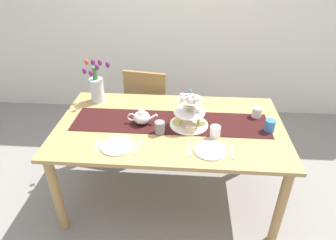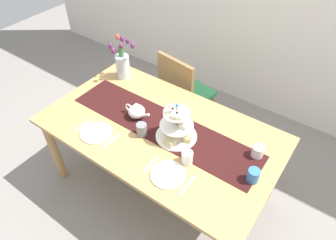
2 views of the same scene
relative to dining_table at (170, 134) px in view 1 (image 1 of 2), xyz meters
name	(u,v)px [view 1 (image 1 of 2)]	position (x,y,z in m)	size (l,w,h in m)	color
ground_plane	(170,192)	(0.00, 0.00, -0.64)	(8.00, 8.00, 0.00)	gray
room_wall_rear	(180,8)	(0.00, 1.61, 0.66)	(6.00, 0.08, 2.60)	silver
dining_table	(170,134)	(0.00, 0.00, 0.00)	(1.77, 1.01, 0.73)	tan
chair_left	(149,105)	(-0.27, 0.73, -0.14)	(0.48, 0.48, 0.91)	olive
table_runner	(170,122)	(0.00, 0.03, 0.09)	(1.54, 0.35, 0.00)	black
tiered_cake_stand	(189,115)	(0.15, 0.00, 0.19)	(0.30, 0.30, 0.30)	beige
teapot	(142,117)	(-0.22, 0.00, 0.15)	(0.24, 0.13, 0.14)	white
tulip_vase	(97,86)	(-0.67, 0.35, 0.23)	(0.23, 0.18, 0.37)	silver
cream_jug	(257,112)	(0.69, 0.17, 0.13)	(0.08, 0.08, 0.09)	white
dinner_plate_left	(117,146)	(-0.35, -0.31, 0.10)	(0.23, 0.23, 0.01)	white
fork_left	(97,145)	(-0.50, -0.31, 0.09)	(0.02, 0.15, 0.01)	silver
knife_left	(138,147)	(-0.21, -0.31, 0.09)	(0.01, 0.17, 0.01)	silver
dinner_plate_right	(210,150)	(0.30, -0.31, 0.10)	(0.23, 0.23, 0.01)	white
fork_right	(189,149)	(0.15, -0.31, 0.09)	(0.02, 0.15, 0.01)	silver
knife_right	(231,151)	(0.44, -0.31, 0.09)	(0.01, 0.17, 0.01)	silver
mug_grey	(160,127)	(-0.07, -0.13, 0.14)	(0.08, 0.08, 0.10)	slate
mug_white_text	(215,132)	(0.34, -0.15, 0.14)	(0.08, 0.08, 0.10)	white
mug_orange	(270,126)	(0.75, -0.04, 0.14)	(0.08, 0.08, 0.10)	#3370B7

